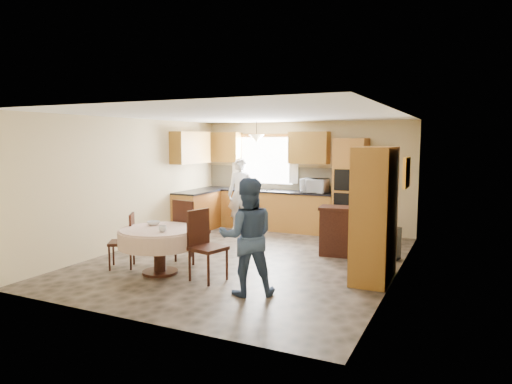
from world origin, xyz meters
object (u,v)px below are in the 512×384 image
object	(u,v)px
cupboard	(375,214)
chair_back	(188,228)
dining_table	(159,238)
person_sink	(241,194)
sideboard	(352,233)
chair_left	(126,238)
oven_tower	(351,188)
person_dining	(247,237)
chair_right	(204,241)

from	to	relation	value
cupboard	chair_back	size ratio (longest dim) A/B	1.84
dining_table	person_sink	distance (m)	3.62
sideboard	dining_table	distance (m)	3.41
chair_left	chair_back	distance (m)	1.03
sideboard	chair_left	world-z (taller)	chair_left
oven_tower	person_sink	xyz separation A→B (m)	(-2.44, -0.44, -0.22)
sideboard	person_dining	world-z (taller)	person_dining
cupboard	chair_back	xyz separation A→B (m)	(-3.06, -0.33, -0.40)
cupboard	chair_right	world-z (taller)	cupboard
dining_table	chair_left	size ratio (longest dim) A/B	1.41
chair_left	person_dining	world-z (taller)	person_dining
sideboard	chair_back	distance (m)	2.91
cupboard	person_dining	distance (m)	1.98
chair_back	person_dining	bearing A→B (deg)	155.70
oven_tower	chair_back	world-z (taller)	oven_tower
person_dining	dining_table	bearing A→B (deg)	-39.22
sideboard	person_dining	bearing A→B (deg)	-114.02
person_sink	chair_back	bearing A→B (deg)	-95.20
oven_tower	person_dining	distance (m)	4.33
chair_left	cupboard	bearing A→B (deg)	73.54
sideboard	dining_table	bearing A→B (deg)	-143.62
chair_left	person_dining	xyz separation A→B (m)	(2.37, -0.32, 0.30)
sideboard	person_sink	size ratio (longest dim) A/B	0.70
dining_table	chair_back	xyz separation A→B (m)	(0.03, 0.76, 0.04)
cupboard	person_dining	size ratio (longest dim) A/B	1.25
dining_table	chair_right	distance (m)	0.80
dining_table	chair_left	bearing A→B (deg)	177.09
sideboard	person_sink	distance (m)	3.17
oven_tower	chair_left	distance (m)	4.86
oven_tower	dining_table	xyz separation A→B (m)	(-2.02, -4.02, -0.50)
chair_back	chair_right	world-z (taller)	chair_back
sideboard	oven_tower	bearing A→B (deg)	97.78
chair_left	sideboard	bearing A→B (deg)	94.15
dining_table	person_dining	xyz separation A→B (m)	(1.67, -0.28, 0.24)
person_dining	cupboard	bearing A→B (deg)	-165.69
chair_left	chair_right	size ratio (longest dim) A/B	0.85
dining_table	person_sink	bearing A→B (deg)	96.57
chair_left	person_sink	bearing A→B (deg)	143.44
chair_right	cupboard	bearing A→B (deg)	-51.41
sideboard	chair_left	bearing A→B (deg)	-151.07
chair_right	dining_table	bearing A→B (deg)	106.25
chair_right	person_dining	world-z (taller)	person_dining
cupboard	person_sink	distance (m)	4.31
oven_tower	chair_right	size ratio (longest dim) A/B	2.02
dining_table	person_sink	world-z (taller)	person_sink
oven_tower	person_dining	world-z (taller)	oven_tower
sideboard	cupboard	world-z (taller)	cupboard
oven_tower	dining_table	world-z (taller)	oven_tower
oven_tower	chair_right	distance (m)	4.20
oven_tower	person_sink	distance (m)	2.48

